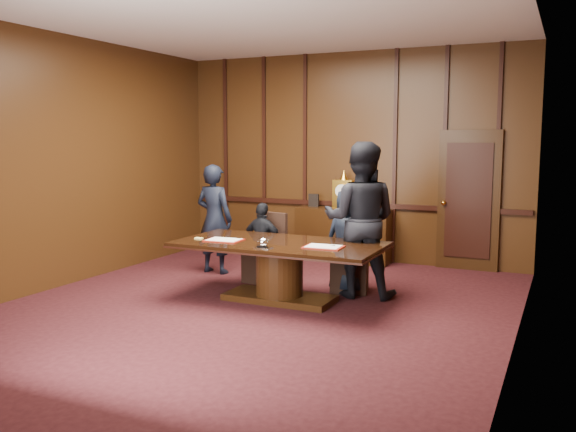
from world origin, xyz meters
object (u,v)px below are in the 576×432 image
Objects in this scene: signatory_left at (263,243)px; conference_table at (279,262)px; sideboard at (343,233)px; witness_right at (360,220)px; witness_left at (214,219)px; signatory_right at (349,241)px.

conference_table is at bearing 132.38° from signatory_left.
sideboard is 0.79× the size of witness_right.
sideboard is at bearing 92.64° from conference_table.
signatory_left is 1.05m from witness_left.
sideboard is 0.96× the size of witness_left.
signatory_right is at bearing -176.71° from signatory_left.
signatory_right is at bearing 176.25° from witness_left.
signatory_right is at bearing -68.27° from sideboard.
signatory_right is (0.78, -1.95, 0.22)m from sideboard.
witness_left reaches higher than conference_table.
witness_left is 2.51m from witness_right.
witness_left is (-2.28, 0.27, 0.13)m from signatory_right.
sideboard is at bearing -74.59° from witness_right.
conference_table is at bearing 55.48° from signatory_right.
conference_table is 1.03m from signatory_left.
witness_right is (0.97, -2.07, 0.53)m from sideboard.
conference_table is at bearing -87.36° from sideboard.
witness_left reaches higher than sideboard.
sideboard is 2.75m from conference_table.
signatory_left is 0.82× the size of signatory_right.
witness_left is 0.83× the size of witness_right.
conference_table is 2.27× the size of signatory_left.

